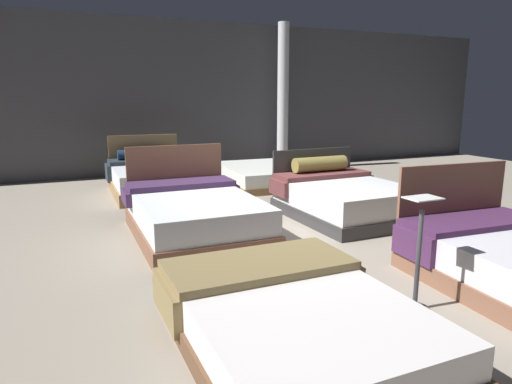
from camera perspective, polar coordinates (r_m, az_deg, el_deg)
The scene contains 9 objects.
ground_plane at distance 6.09m, azimuth 3.65°, elevation -5.22°, with size 18.00×18.00×0.02m, color gray.
showroom_back_wall at distance 10.99m, azimuth -9.62°, elevation 11.56°, with size 18.00×0.06×3.50m, color #47474C.
bed_0 at distance 3.43m, azimuth 4.54°, elevation -15.56°, with size 1.63×2.08×0.45m.
bed_2 at distance 5.97m, azimuth -7.73°, elevation -2.79°, with size 1.61×2.18×1.08m.
bed_3 at distance 6.96m, azimuth 10.96°, elevation -0.74°, with size 1.67×2.02×0.93m.
bed_4 at distance 8.75m, azimuth -12.84°, elevation 1.70°, with size 1.56×2.02×1.02m.
bed_5 at distance 9.41m, azimuth 0.93°, elevation 2.13°, with size 1.70×2.21×0.38m.
price_sign at distance 4.08m, azimuth 19.59°, elevation -8.94°, with size 0.28×0.24×0.98m.
support_pillar at distance 11.31m, azimuth 3.40°, elevation 11.71°, with size 0.27×0.27×3.50m, color silver.
Camera 1 is at (-2.67, -5.17, 1.77)m, focal length 31.91 mm.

